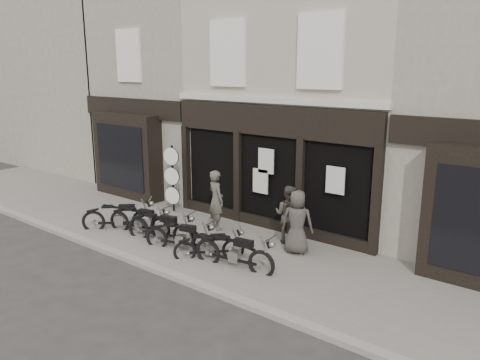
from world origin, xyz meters
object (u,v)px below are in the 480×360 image
Objects in this scene: man_right at (297,222)px; advert_sign_post at (172,181)px; motorcycle_1 at (140,223)px; man_left at (216,200)px; motorcycle_2 at (162,230)px; motorcycle_0 at (119,219)px; motorcycle_4 at (210,248)px; motorcycle_3 at (181,239)px; motorcycle_5 at (235,255)px; man_centre at (288,214)px.

man_right is 5.35m from advert_sign_post.
man_right is at bearing 6.43° from motorcycle_1.
man_right is at bearing -159.56° from man_left.
motorcycle_2 is at bearing -61.23° from advert_sign_post.
motorcycle_0 is 1.22× the size of motorcycle_4.
motorcycle_2 is 0.91× the size of advert_sign_post.
man_right is at bearing -16.56° from advert_sign_post.
motorcycle_2 is 1.10× the size of motorcycle_3.
motorcycle_4 is at bearing -14.47° from motorcycle_1.
motorcycle_2 is at bearing 94.28° from man_left.
motorcycle_2 is at bearing 153.78° from motorcycle_3.
motorcycle_0 is 5.62m from man_right.
advert_sign_post reaches higher than motorcycle_0.
motorcycle_5 reaches higher than motorcycle_0.
motorcycle_1 is at bearing 162.72° from motorcycle_2.
motorcycle_0 is at bearing 60.24° from man_left.
motorcycle_1 is 0.96× the size of motorcycle_5.
man_centre is 4.73m from advert_sign_post.
motorcycle_2 is 2.82m from motorcycle_5.
man_right is (3.52, 1.63, 0.56)m from motorcycle_2.
man_left is at bearing 80.45° from motorcycle_3.
motorcycle_4 is 0.86× the size of man_right.
man_right is at bearing -0.30° from motorcycle_4.
motorcycle_1 is at bearing 69.39° from man_left.
motorcycle_5 is 1.30× the size of man_right.
man_centre reaches higher than motorcycle_2.
motorcycle_5 is (0.92, -0.10, 0.07)m from motorcycle_4.
motorcycle_4 is at bearing 54.87° from man_centre.
motorcycle_5 is 1.98m from man_right.
motorcycle_4 is 2.41m from man_right.
man_left is at bearing -0.17° from man_centre.
man_left is at bearing -4.38° from motorcycle_0.
motorcycle_2 is at bearing 26.49° from man_centre.
motorcycle_2 reaches higher than motorcycle_0.
advert_sign_post is at bearing -10.08° from man_centre.
motorcycle_2 is 1.89m from motorcycle_4.
motorcycle_3 is (2.68, -0.02, -0.03)m from motorcycle_0.
motorcycle_2 is 1.32× the size of man_centre.
man_left is 1.11× the size of man_centre.
motorcycle_0 is 0.81m from motorcycle_1.
man_left reaches higher than man_right.
motorcycle_2 is 1.93m from man_left.
man_right is (1.63, 1.66, 0.63)m from motorcycle_4.
motorcycle_0 is 2.39m from advert_sign_post.
man_right is (5.32, 1.72, 0.56)m from motorcycle_0.
man_centre is at bearing -59.80° from man_right.
motorcycle_4 is at bearing -15.17° from motorcycle_2.
advert_sign_post is (0.01, 2.27, 0.76)m from motorcycle_0.
motorcycle_4 is at bearing 165.27° from motorcycle_5.
man_left reaches higher than motorcycle_2.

